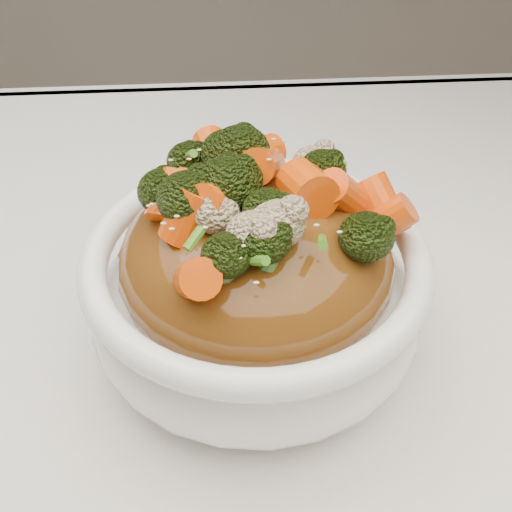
{
  "coord_description": "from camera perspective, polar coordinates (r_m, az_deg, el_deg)",
  "views": [
    {
      "loc": [
        0.01,
        -0.25,
        1.05
      ],
      "look_at": [
        0.03,
        0.01,
        0.82
      ],
      "focal_mm": 42.0,
      "sensor_mm": 36.0,
      "label": 1
    }
  ],
  "objects": [
    {
      "name": "tablecloth",
      "position": [
        0.41,
        -3.82,
        -11.1
      ],
      "size": [
        1.2,
        0.8,
        0.04
      ],
      "primitive_type": "cube",
      "color": "silver",
      "rests_on": "dining_table"
    },
    {
      "name": "bowl",
      "position": [
        0.37,
        0.0,
        -3.59
      ],
      "size": [
        0.23,
        0.23,
        0.08
      ],
      "primitive_type": null,
      "rotation": [
        0.0,
        0.0,
        0.15
      ],
      "color": "white",
      "rests_on": "tablecloth"
    },
    {
      "name": "sauce_base",
      "position": [
        0.35,
        0.0,
        -0.35
      ],
      "size": [
        0.18,
        0.18,
        0.09
      ],
      "primitive_type": "ellipsoid",
      "rotation": [
        0.0,
        0.0,
        0.15
      ],
      "color": "#5F3510",
      "rests_on": "bowl"
    },
    {
      "name": "carrots",
      "position": [
        0.32,
        0.0,
        7.69
      ],
      "size": [
        0.18,
        0.18,
        0.05
      ],
      "primitive_type": null,
      "rotation": [
        0.0,
        0.0,
        0.15
      ],
      "color": "#EB4E07",
      "rests_on": "sauce_base"
    },
    {
      "name": "broccoli",
      "position": [
        0.32,
        0.0,
        7.55
      ],
      "size": [
        0.18,
        0.18,
        0.04
      ],
      "primitive_type": null,
      "rotation": [
        0.0,
        0.0,
        0.15
      ],
      "color": "black",
      "rests_on": "sauce_base"
    },
    {
      "name": "cauliflower",
      "position": [
        0.32,
        0.0,
        7.26
      ],
      "size": [
        0.18,
        0.18,
        0.03
      ],
      "primitive_type": null,
      "rotation": [
        0.0,
        0.0,
        0.15
      ],
      "color": "#CEB68C",
      "rests_on": "sauce_base"
    },
    {
      "name": "scallions",
      "position": [
        0.32,
        0.0,
        7.83
      ],
      "size": [
        0.14,
        0.14,
        0.02
      ],
      "primitive_type": null,
      "rotation": [
        0.0,
        0.0,
        0.15
      ],
      "color": "#44851E",
      "rests_on": "sauce_base"
    },
    {
      "name": "sesame_seeds",
      "position": [
        0.32,
        0.0,
        7.83
      ],
      "size": [
        0.17,
        0.17,
        0.01
      ],
      "primitive_type": null,
      "rotation": [
        0.0,
        0.0,
        0.15
      ],
      "color": "beige",
      "rests_on": "sauce_base"
    }
  ]
}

